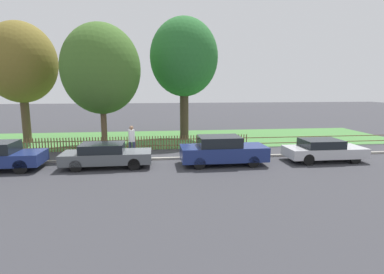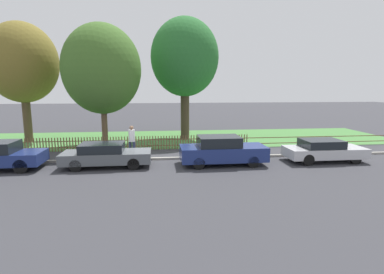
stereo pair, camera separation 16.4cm
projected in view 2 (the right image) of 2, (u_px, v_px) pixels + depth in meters
ground_plane at (137, 161)px, 16.54m from camera, size 120.00×120.00×0.00m
kerb_stone at (137, 159)px, 16.63m from camera, size 38.88×0.20×0.12m
grass_strip at (144, 139)px, 23.44m from camera, size 38.88×8.24×0.01m
park_fence at (140, 143)px, 19.34m from camera, size 38.88×0.05×0.89m
parked_car_black_saloon at (106, 155)px, 15.16m from camera, size 4.43×1.68×1.23m
parked_car_navy_estate at (222, 150)px, 15.62m from camera, size 4.46×1.80×1.51m
parked_car_red_compact at (324, 150)px, 16.32m from camera, size 4.25×1.76×1.21m
covered_motorcycle at (215, 144)px, 17.74m from camera, size 1.88×0.89×1.15m
tree_nearest_kerb at (22, 63)px, 21.28m from camera, size 4.93×4.93×8.57m
tree_behind_motorcycle at (102, 69)px, 19.87m from camera, size 5.18×5.18×8.18m
tree_mid_park at (185, 58)px, 22.75m from camera, size 5.16×5.16×9.23m
pedestrian_near_fence at (132, 139)px, 17.46m from camera, size 0.48×0.48×1.81m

